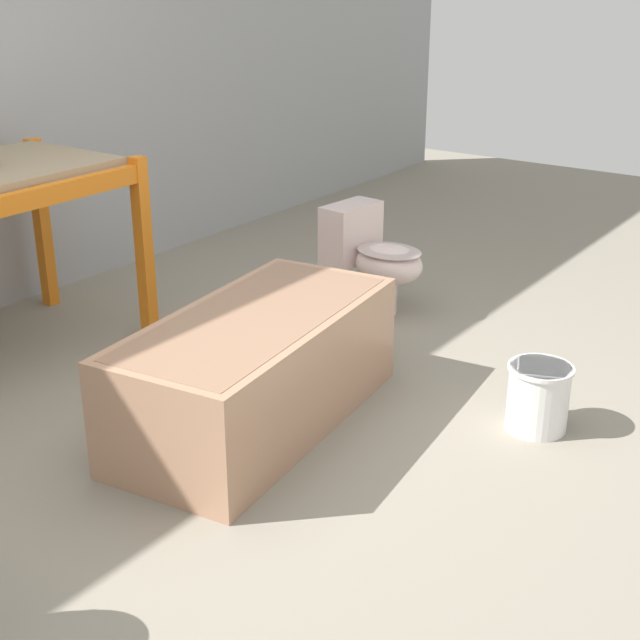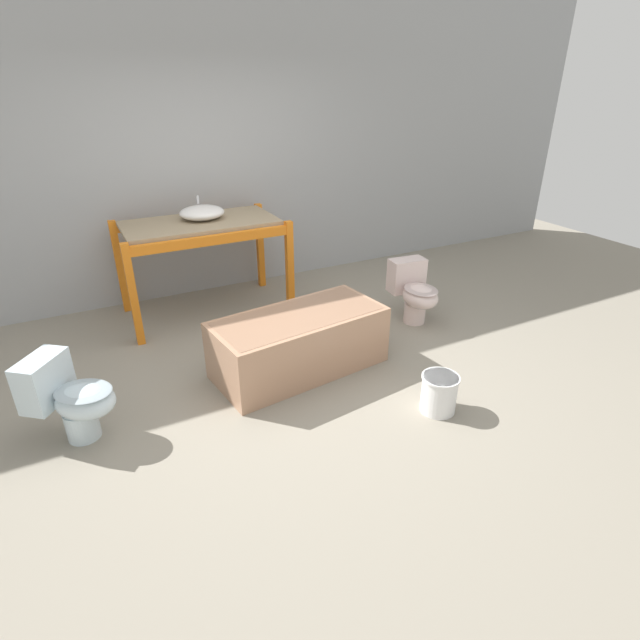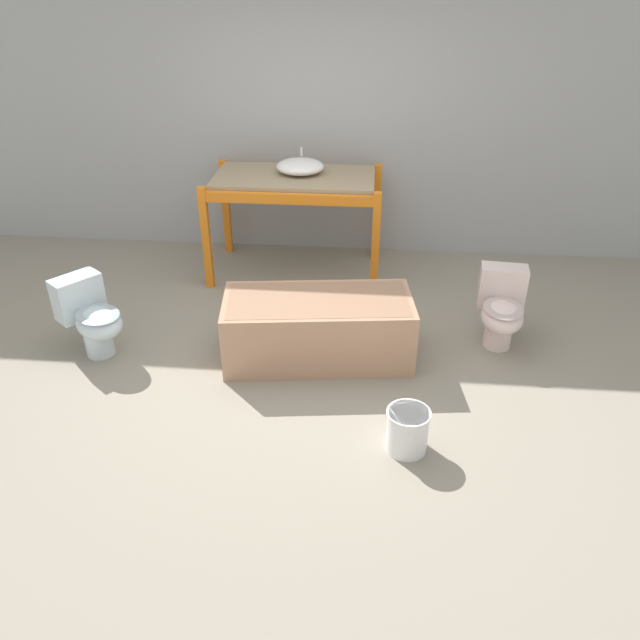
# 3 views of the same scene
# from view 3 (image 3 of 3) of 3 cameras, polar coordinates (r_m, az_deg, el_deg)

# --- Properties ---
(ground_plane) EXTENTS (12.00, 12.00, 0.00)m
(ground_plane) POSITION_cam_3_polar(r_m,az_deg,el_deg) (4.92, -1.98, -3.54)
(ground_plane) COLOR gray
(warehouse_wall_rear) EXTENTS (10.80, 0.08, 3.20)m
(warehouse_wall_rear) POSITION_cam_3_polar(r_m,az_deg,el_deg) (6.39, 0.28, 20.09)
(warehouse_wall_rear) COLOR #9EA0A3
(warehouse_wall_rear) RESTS_ON ground_plane
(shelving_rack) EXTENTS (1.62, 0.90, 0.98)m
(shelving_rack) POSITION_cam_3_polar(r_m,az_deg,el_deg) (5.98, -2.31, 11.71)
(shelving_rack) COLOR orange
(shelving_rack) RESTS_ON ground_plane
(sink_basin) EXTENTS (0.45, 0.41, 0.21)m
(sink_basin) POSITION_cam_3_polar(r_m,az_deg,el_deg) (5.97, -1.82, 13.86)
(sink_basin) COLOR white
(sink_basin) RESTS_ON shelving_rack
(bathtub_main) EXTENTS (1.51, 0.83, 0.51)m
(bathtub_main) POSITION_cam_3_polar(r_m,az_deg,el_deg) (4.80, -0.19, -0.37)
(bathtub_main) COLOR tan
(bathtub_main) RESTS_ON ground_plane
(toilet_near) EXTENTS (0.40, 0.61, 0.61)m
(toilet_near) POSITION_cam_3_polar(r_m,az_deg,el_deg) (5.15, 16.26, 1.05)
(toilet_near) COLOR silver
(toilet_near) RESTS_ON ground_plane
(toilet_far) EXTENTS (0.67, 0.63, 0.61)m
(toilet_far) POSITION_cam_3_polar(r_m,az_deg,el_deg) (5.14, -20.15, 0.33)
(toilet_far) COLOR silver
(toilet_far) RESTS_ON ground_plane
(bucket_white) EXTENTS (0.28, 0.28, 0.30)m
(bucket_white) POSITION_cam_3_polar(r_m,az_deg,el_deg) (4.04, 7.99, -9.89)
(bucket_white) COLOR white
(bucket_white) RESTS_ON ground_plane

